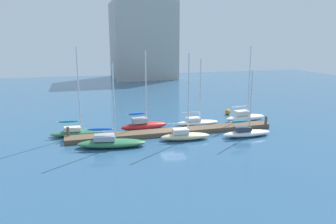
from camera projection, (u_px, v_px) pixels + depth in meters
name	position (u px, v px, depth m)	size (l,w,h in m)	color
ground_plane	(173.00, 134.00, 35.76)	(120.00, 120.00, 0.00)	#2D567A
dock_pier	(173.00, 132.00, 35.70)	(22.49, 1.79, 0.49)	brown
dock_piling_near_end	(68.00, 134.00, 33.32)	(0.28, 0.28, 1.42)	brown
dock_piling_far_end	(266.00, 122.00, 37.88)	(0.28, 0.28, 1.42)	brown
sailboat_0	(77.00, 131.00, 35.06)	(5.80, 1.90, 9.26)	#2D7047
sailboat_1	(111.00, 142.00, 31.37)	(6.68, 3.02, 7.94)	#2D7047
sailboat_2	(144.00, 124.00, 37.29)	(5.48, 1.96, 8.80)	#B21E1E
sailboat_3	(185.00, 135.00, 33.63)	(5.20, 2.03, 8.72)	beige
sailboat_4	(197.00, 121.00, 39.40)	(5.22, 1.78, 7.82)	white
sailboat_5	(246.00, 132.00, 34.74)	(5.37, 1.59, 7.04)	white
sailboat_6	(245.00, 117.00, 41.20)	(5.61, 2.10, 9.13)	white
mooring_buoy_orange	(228.00, 112.00, 44.68)	(0.74, 0.74, 0.74)	orange
harbor_building_distant	(143.00, 41.00, 83.89)	(15.15, 13.44, 18.74)	#ADA89E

